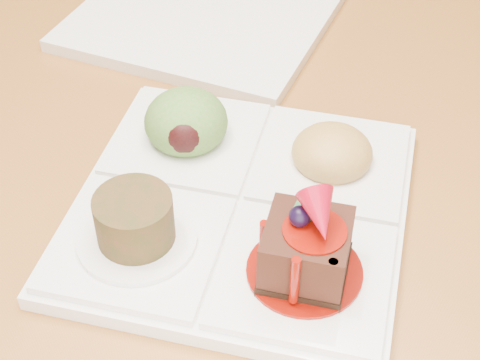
{
  "coord_description": "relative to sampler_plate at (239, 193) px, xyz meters",
  "views": [
    {
      "loc": [
        0.12,
        -0.89,
        1.13
      ],
      "look_at": [
        0.12,
        -0.51,
        0.79
      ],
      "focal_mm": 55.0,
      "sensor_mm": 36.0,
      "label": 1
    }
  ],
  "objects": [
    {
      "name": "sampler_plate",
      "position": [
        0.0,
        0.0,
        0.0
      ],
      "size": [
        0.28,
        0.28,
        0.09
      ],
      "rotation": [
        0.0,
        0.0,
        -0.25
      ],
      "color": "white",
      "rests_on": "dining_table"
    },
    {
      "name": "second_plate",
      "position": [
        -0.03,
        0.27,
        -0.01
      ],
      "size": [
        0.31,
        0.31,
        0.01
      ],
      "primitive_type": "cube",
      "rotation": [
        0.0,
        0.0,
        -0.4
      ],
      "color": "white",
      "rests_on": "dining_table"
    },
    {
      "name": "ground",
      "position": [
        -0.12,
        0.51,
        -0.77
      ],
      "size": [
        6.0,
        6.0,
        0.0
      ],
      "primitive_type": "plane",
      "color": "#4E2A16"
    }
  ]
}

